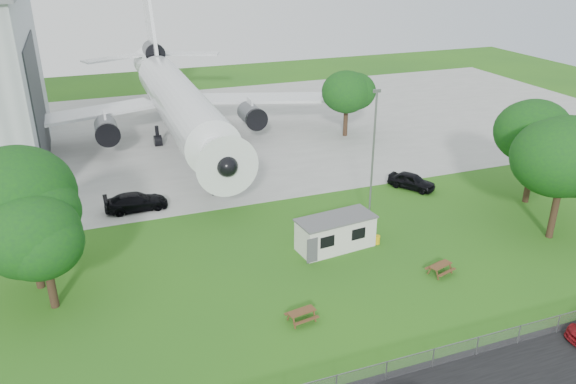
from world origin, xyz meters
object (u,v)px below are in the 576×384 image
object	(u,v)px
airliner	(177,98)
site_cabin	(336,233)
picnic_west	(302,321)
picnic_east	(440,274)

from	to	relation	value
airliner	site_cabin	xyz separation A→B (m)	(6.64, -30.86, -3.96)
picnic_west	airliner	bearing A→B (deg)	81.95
picnic_east	airliner	bearing A→B (deg)	91.51
picnic_west	picnic_east	distance (m)	11.66
airliner	site_cabin	bearing A→B (deg)	-77.85
picnic_west	picnic_east	size ratio (longest dim) A/B	1.00
site_cabin	picnic_west	size ratio (longest dim) A/B	3.83
airliner	picnic_east	size ratio (longest dim) A/B	26.52
picnic_west	picnic_east	xyz separation A→B (m)	(11.54, 1.72, 0.00)
site_cabin	picnic_west	distance (m)	10.03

